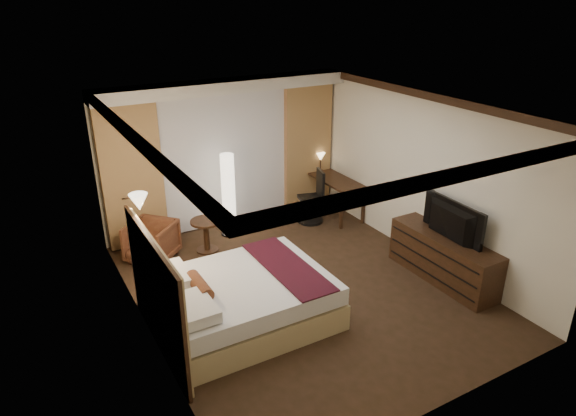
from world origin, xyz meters
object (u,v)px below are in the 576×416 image
floor_lamp (229,195)px  dresser (443,258)px  armchair (151,240)px  desk (334,197)px  television (447,217)px  office_chair (311,197)px  side_table (206,236)px  bed (244,300)px

floor_lamp → dresser: 3.76m
armchair → floor_lamp: bearing=55.8°
desk → television: size_ratio=1.12×
floor_lamp → office_chair: size_ratio=1.49×
armchair → office_chair: 3.04m
floor_lamp → office_chair: floor_lamp is taller
side_table → desk: desk is taller
office_chair → dresser: (0.62, -2.79, -0.15)m
office_chair → television: 2.90m
side_table → floor_lamp: 0.86m
floor_lamp → desk: floor_lamp is taller
armchair → side_table: bearing=36.8°
desk → office_chair: office_chair is taller
desk → office_chair: size_ratio=1.29×
floor_lamp → office_chair: 1.59m
bed → side_table: bed is taller
armchair → television: (3.63, -2.80, 0.70)m
armchair → floor_lamp: floor_lamp is taller
dresser → side_table: bearing=136.3°
side_table → floor_lamp: (0.60, 0.39, 0.48)m
side_table → floor_lamp: bearing=33.2°
floor_lamp → side_table: bearing=-146.8°
dresser → floor_lamp: bearing=125.6°
bed → floor_lamp: size_ratio=1.45×
side_table → floor_lamp: floor_lamp is taller
bed → desk: (3.03, 2.32, 0.05)m
floor_lamp → dresser: bearing=-54.4°
side_table → dresser: bearing=-43.7°
bed → side_table: 2.15m
armchair → dresser: (3.66, -2.80, -0.00)m
bed → desk: size_ratio=1.69×
armchair → side_table: (0.88, -0.16, -0.08)m
side_table → desk: (2.72, 0.19, 0.09)m
television → floor_lamp: bearing=37.9°
office_chair → side_table: bearing=-161.0°
desk → dresser: 2.84m
desk → television: bearing=-89.6°
bed → armchair: armchair is taller
side_table → television: bearing=-44.0°
armchair → floor_lamp: size_ratio=0.47×
office_chair → dresser: size_ratio=0.55×
bed → dresser: (3.08, -0.52, 0.03)m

